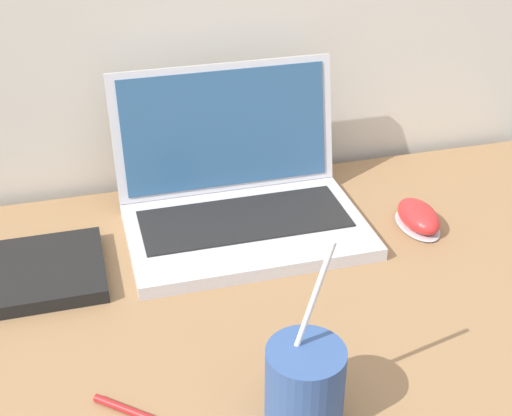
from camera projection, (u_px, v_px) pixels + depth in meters
name	position (u px, v px, depth m)	size (l,w,h in m)	color
laptop	(239.00, 194.00, 1.09)	(0.36, 0.28, 0.22)	silver
drink_cup	(305.00, 383.00, 0.75)	(0.08, 0.08, 0.22)	#33518C
computer_mouse	(418.00, 217.00, 1.10)	(0.06, 0.10, 0.04)	#B2B2B7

